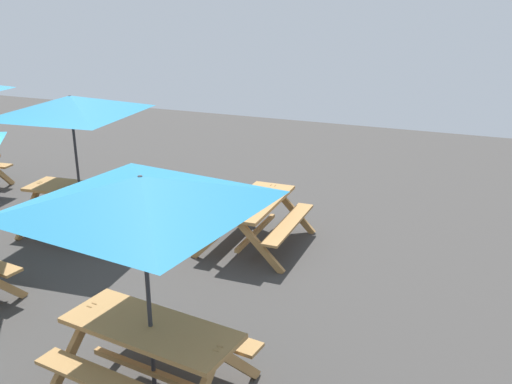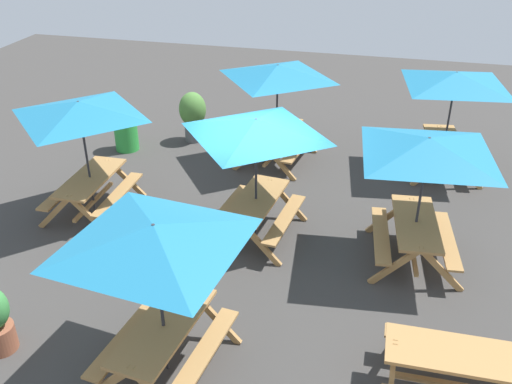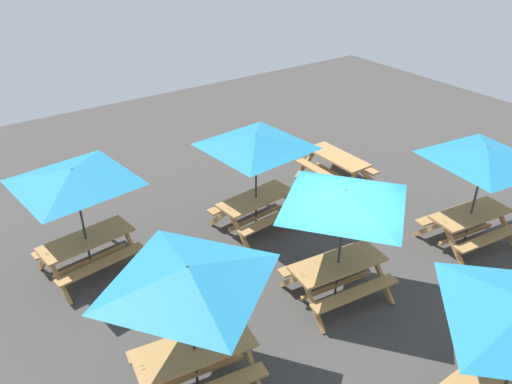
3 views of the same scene
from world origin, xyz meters
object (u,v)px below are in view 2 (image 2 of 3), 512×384
object	(u,v)px
picnic_table_4	(155,247)
trash_bin_green	(126,130)
picnic_table_0	(458,365)
picnic_table_5	(454,86)
potted_plant_0	(193,113)
picnic_table_3	(278,79)
picnic_table_2	(256,136)
picnic_table_1	(427,156)
picnic_table_6	(80,117)

from	to	relation	value
picnic_table_4	trash_bin_green	xyz separation A→B (m)	(-6.43, -3.62, -1.49)
picnic_table_0	picnic_table_4	size ratio (longest dim) A/B	0.65
picnic_table_4	picnic_table_5	xyz separation A→B (m)	(-7.07, 3.77, 0.00)
trash_bin_green	potted_plant_0	size ratio (longest dim) A/B	0.78
picnic_table_0	potted_plant_0	distance (m)	9.12
picnic_table_3	trash_bin_green	xyz separation A→B (m)	(0.24, -3.67, -1.49)
picnic_table_2	potted_plant_0	size ratio (longest dim) A/B	1.85
picnic_table_0	trash_bin_green	world-z (taller)	trash_bin_green
picnic_table_3	potted_plant_0	bearing A→B (deg)	-98.28
picnic_table_4	potted_plant_0	distance (m)	7.78
picnic_table_2	picnic_table_5	xyz separation A→B (m)	(-3.56, 3.41, 0.00)
picnic_table_1	potted_plant_0	distance (m)	6.79
potted_plant_0	picnic_table_3	bearing A→B (deg)	73.50
picnic_table_4	picnic_table_1	bearing A→B (deg)	143.98
picnic_table_5	potted_plant_0	world-z (taller)	picnic_table_5
trash_bin_green	picnic_table_4	bearing A→B (deg)	29.36
picnic_table_5	potted_plant_0	size ratio (longest dim) A/B	2.22
picnic_table_4	picnic_table_6	xyz separation A→B (m)	(-3.55, -2.97, 0.00)
picnic_table_4	potted_plant_0	xyz separation A→B (m)	(-7.34, -2.22, -1.26)
picnic_table_0	picnic_table_5	size ratio (longest dim) A/B	0.65
picnic_table_3	picnic_table_6	xyz separation A→B (m)	(3.12, -3.02, 0.00)
picnic_table_6	potted_plant_0	size ratio (longest dim) A/B	1.85
picnic_table_3	trash_bin_green	distance (m)	3.97
picnic_table_2	potted_plant_0	xyz separation A→B (m)	(-3.84, -2.58, -1.26)
picnic_table_1	picnic_table_5	distance (m)	3.72
trash_bin_green	picnic_table_5	bearing A→B (deg)	94.93
picnic_table_0	picnic_table_1	distance (m)	3.35
picnic_table_0	trash_bin_green	xyz separation A→B (m)	(-6.02, -7.32, -0.07)
picnic_table_4	trash_bin_green	distance (m)	7.53
picnic_table_0	picnic_table_2	world-z (taller)	picnic_table_2
picnic_table_0	picnic_table_5	xyz separation A→B (m)	(-6.65, 0.06, 1.43)
picnic_table_0	picnic_table_6	size ratio (longest dim) A/B	0.78
trash_bin_green	picnic_table_0	bearing A→B (deg)	50.60
picnic_table_2	picnic_table_5	size ratio (longest dim) A/B	0.83
picnic_table_4	potted_plant_0	size ratio (longest dim) A/B	2.23
picnic_table_0	picnic_table_1	world-z (taller)	picnic_table_1
picnic_table_0	picnic_table_1	xyz separation A→B (m)	(-2.98, -0.54, 1.43)
picnic_table_4	trash_bin_green	size ratio (longest dim) A/B	2.87
picnic_table_0	picnic_table_5	distance (m)	6.80
potted_plant_0	picnic_table_5	bearing A→B (deg)	87.39
picnic_table_0	picnic_table_6	world-z (taller)	picnic_table_6
picnic_table_2	trash_bin_green	xyz separation A→B (m)	(-2.93, -3.98, -1.49)
picnic_table_0	potted_plant_0	xyz separation A→B (m)	(-6.93, -5.93, 0.16)
picnic_table_2	potted_plant_0	distance (m)	4.79
picnic_table_3	picnic_table_0	bearing A→B (deg)	38.54
picnic_table_5	potted_plant_0	xyz separation A→B (m)	(-0.27, -5.99, -1.26)
picnic_table_1	picnic_table_2	size ratio (longest dim) A/B	1.21
picnic_table_0	picnic_table_4	bearing A→B (deg)	-174.19
picnic_table_1	picnic_table_3	bearing A→B (deg)	-142.18
picnic_table_1	picnic_table_3	xyz separation A→B (m)	(-3.27, -3.12, 0.00)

